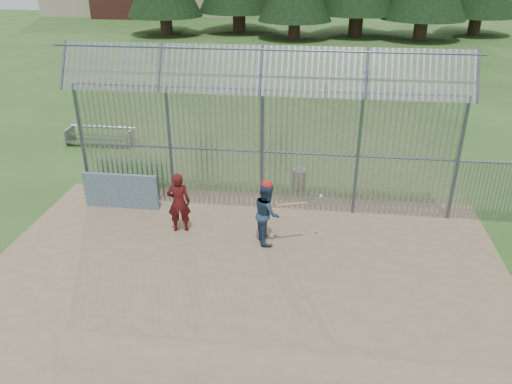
# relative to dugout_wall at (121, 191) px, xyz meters

# --- Properties ---
(ground) EXTENTS (120.00, 120.00, 0.00)m
(ground) POSITION_rel_dugout_wall_xyz_m (4.60, -2.90, -0.62)
(ground) COLOR #2D511E
(ground) RESTS_ON ground
(dirt_infield) EXTENTS (14.00, 10.00, 0.02)m
(dirt_infield) POSITION_rel_dugout_wall_xyz_m (4.60, -3.40, -0.61)
(dirt_infield) COLOR #756047
(dirt_infield) RESTS_ON ground
(dugout_wall) EXTENTS (2.50, 0.12, 1.20)m
(dugout_wall) POSITION_rel_dugout_wall_xyz_m (0.00, 0.00, 0.00)
(dugout_wall) COLOR #38566B
(dugout_wall) RESTS_ON dirt_infield
(batter) EXTENTS (0.93, 1.06, 1.83)m
(batter) POSITION_rel_dugout_wall_xyz_m (4.99, -1.50, 0.32)
(batter) COLOR navy
(batter) RESTS_ON dirt_infield
(onlooker) EXTENTS (0.77, 0.58, 1.89)m
(onlooker) POSITION_rel_dugout_wall_xyz_m (2.31, -1.22, 0.35)
(onlooker) COLOR maroon
(onlooker) RESTS_ON dirt_infield
(bg_kid_standing) EXTENTS (0.94, 0.92, 1.63)m
(bg_kid_standing) POSITION_rel_dugout_wall_xyz_m (9.00, 15.79, 0.20)
(bg_kid_standing) COLOR slate
(bg_kid_standing) RESTS_ON ground
(bg_kid_seated) EXTENTS (0.49, 0.35, 0.77)m
(bg_kid_seated) POSITION_rel_dugout_wall_xyz_m (6.67, 14.63, -0.23)
(bg_kid_seated) COLOR slate
(bg_kid_seated) RESTS_ON ground
(batting_gear) EXTENTS (1.71, 0.46, 0.67)m
(batting_gear) POSITION_rel_dugout_wall_xyz_m (5.12, -1.52, 1.14)
(batting_gear) COLOR red
(batting_gear) RESTS_ON ground
(trash_can) EXTENTS (0.56, 0.56, 0.82)m
(trash_can) POSITION_rel_dugout_wall_xyz_m (5.76, 2.26, -0.24)
(trash_can) COLOR gray
(trash_can) RESTS_ON ground
(bleacher) EXTENTS (3.00, 0.95, 0.72)m
(bleacher) POSITION_rel_dugout_wall_xyz_m (-3.17, 5.69, -0.21)
(bleacher) COLOR slate
(bleacher) RESTS_ON ground
(backstop_fence) EXTENTS (20.09, 0.81, 5.30)m
(backstop_fence) POSITION_rel_dugout_wall_xyz_m (6.41, 0.53, 1.74)
(backstop_fence) COLOR #47566B
(backstop_fence) RESTS_ON ground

